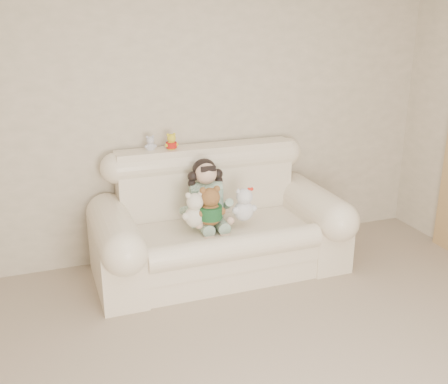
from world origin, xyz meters
TOP-DOWN VIEW (x-y plane):
  - wall_back at (0.00, 2.50)m, footprint 4.50×0.00m
  - sofa at (0.05, 2.00)m, footprint 2.10×0.95m
  - seated_child at (-0.05, 2.08)m, footprint 0.40×0.46m
  - brown_teddy at (-0.08, 1.85)m, footprint 0.28×0.23m
  - white_cat at (0.21, 1.85)m, footprint 0.22×0.17m
  - cream_teddy at (-0.21, 1.87)m, footprint 0.24×0.19m
  - yellow_mini_bear at (-0.26, 2.34)m, footprint 0.14×0.13m
  - grey_mini_plush at (-0.43, 2.37)m, footprint 0.12×0.09m

SIDE VIEW (x-z plane):
  - sofa at x=0.05m, z-range 0.00..1.03m
  - white_cat at x=0.21m, z-range 0.50..0.84m
  - cream_teddy at x=-0.21m, z-range 0.50..0.84m
  - brown_teddy at x=-0.08m, z-range 0.50..0.89m
  - seated_child at x=-0.05m, z-range 0.42..0.99m
  - grey_mini_plush at x=-0.43m, z-range 1.01..1.18m
  - yellow_mini_bear at x=-0.26m, z-range 1.01..1.19m
  - wall_back at x=0.00m, z-range -0.95..3.55m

